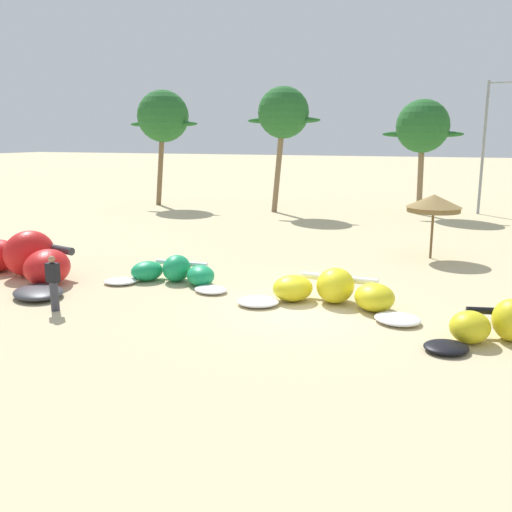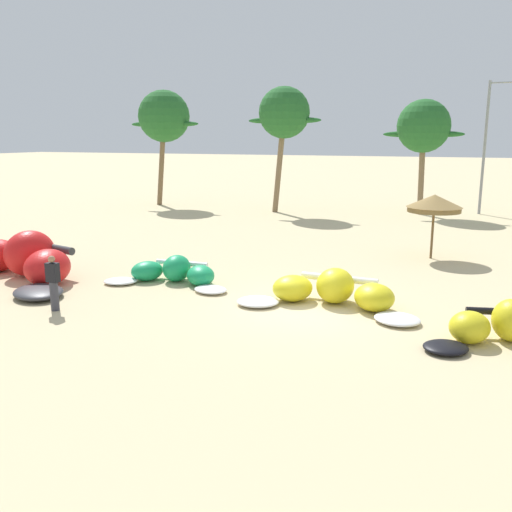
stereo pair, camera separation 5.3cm
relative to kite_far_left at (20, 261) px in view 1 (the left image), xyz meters
name	(u,v)px [view 1 (the left image)]	position (x,y,z in m)	size (l,w,h in m)	color
ground_plane	(305,309)	(10.46, 0.24, -0.63)	(260.00, 260.00, 0.00)	beige
kite_far_left	(20,261)	(0.00, 0.00, 0.00)	(7.36, 4.33, 1.65)	#333338
kite_left	(173,273)	(5.39, 1.43, -0.28)	(4.73, 2.28, 0.92)	white
kite_left_of_center	(333,292)	(11.11, 0.92, -0.22)	(5.68, 2.60, 1.07)	white
beach_umbrella_near_van	(434,203)	(13.30, 8.81, 1.66)	(2.23, 2.23, 2.64)	brown
person_near_kites	(53,283)	(3.77, -2.55, 0.19)	(0.36, 0.24, 1.62)	#383842
palm_leftmost	(163,117)	(-6.27, 20.48, 5.67)	(5.48, 3.65, 8.19)	brown
palm_left	(283,114)	(2.97, 19.93, 5.73)	(4.94, 3.29, 8.10)	#7F6647
palm_left_of_gap	(423,127)	(11.42, 22.37, 4.89)	(4.99, 3.33, 7.25)	#7F6647
lamppost_west	(488,140)	(15.29, 23.95, 4.12)	(2.17, 0.24, 8.35)	gray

